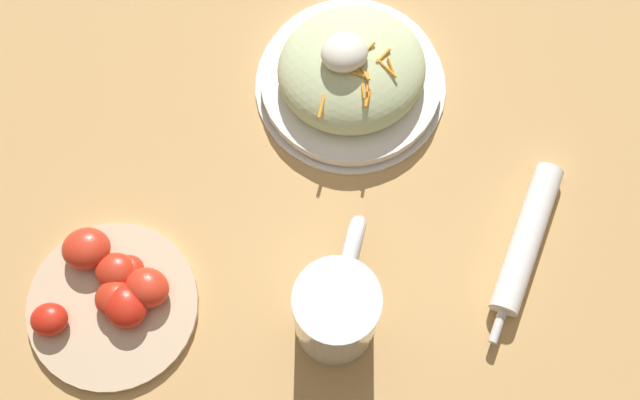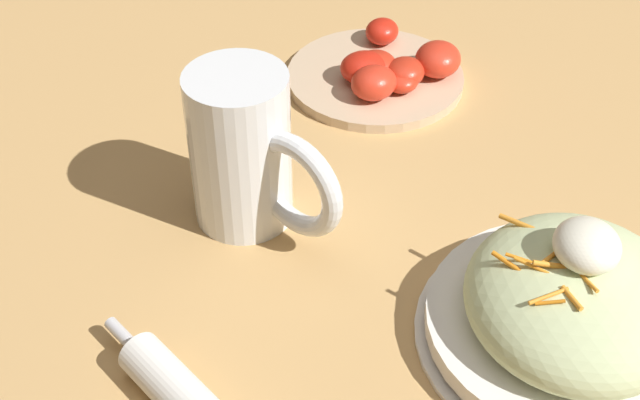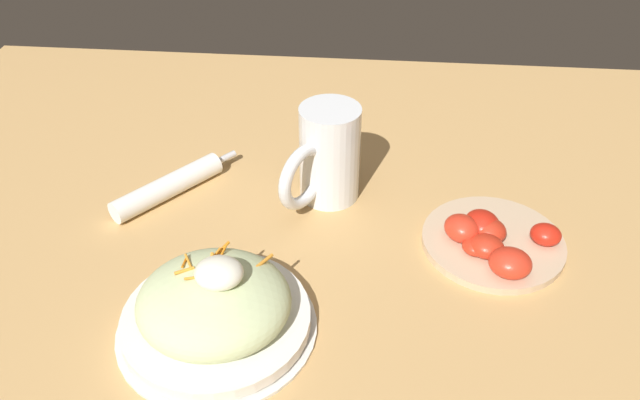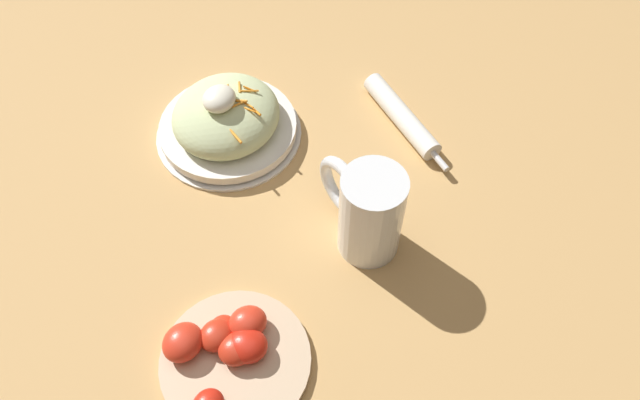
% 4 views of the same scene
% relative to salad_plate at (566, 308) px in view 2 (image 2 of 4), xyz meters
% --- Properties ---
extents(ground_plane, '(1.43, 1.43, 0.00)m').
position_rel_salad_plate_xyz_m(ground_plane, '(0.11, -0.00, -0.03)').
color(ground_plane, tan).
extents(salad_plate, '(0.22, 0.22, 0.10)m').
position_rel_salad_plate_xyz_m(salad_plate, '(0.00, 0.00, 0.00)').
color(salad_plate, white).
rests_on(salad_plate, ground_plane).
extents(beer_mug, '(0.10, 0.14, 0.14)m').
position_rel_salad_plate_xyz_m(beer_mug, '(0.10, 0.25, 0.03)').
color(beer_mug, white).
rests_on(beer_mug, ground_plane).
extents(tomato_plate, '(0.18, 0.18, 0.04)m').
position_rel_salad_plate_xyz_m(tomato_plate, '(0.32, 0.16, -0.02)').
color(tomato_plate, '#D1B28E').
rests_on(tomato_plate, ground_plane).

